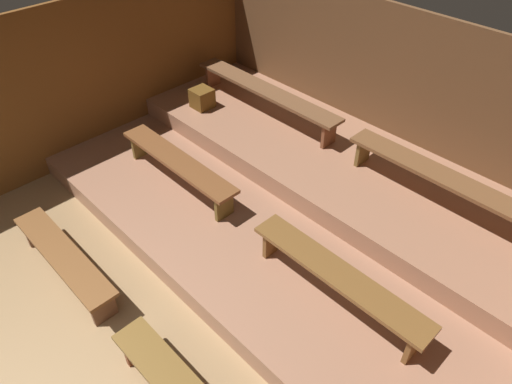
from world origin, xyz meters
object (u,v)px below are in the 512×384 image
at_px(bench_lower_left, 178,164).
at_px(bench_floor_left, 64,258).
at_px(bench_lower_right, 338,277).
at_px(bench_middle_left, 266,92).
at_px(wooden_crate_middle, 202,98).
at_px(bench_middle_right, 454,184).

bearing_deg(bench_lower_left, bench_floor_left, -83.17).
distance_m(bench_lower_right, bench_middle_left, 3.25).
relative_size(bench_lower_right, wooden_crate_middle, 6.85).
bearing_deg(bench_lower_left, bench_middle_right, 32.61).
relative_size(bench_lower_left, wooden_crate_middle, 6.85).
xyz_separation_m(bench_floor_left, bench_lower_left, (-0.20, 1.71, 0.26)).
xyz_separation_m(bench_floor_left, bench_middle_right, (2.53, 3.45, 0.53)).
bearing_deg(bench_floor_left, bench_lower_right, 36.17).
bearing_deg(wooden_crate_middle, bench_floor_left, -68.04).
bearing_deg(bench_lower_left, bench_middle_left, 96.22).
distance_m(bench_floor_left, bench_lower_left, 1.74).
bearing_deg(bench_lower_right, bench_floor_left, -143.83).
height_order(bench_middle_left, wooden_crate_middle, bench_middle_left).
xyz_separation_m(bench_middle_left, wooden_crate_middle, (-0.77, -0.56, -0.18)).
bearing_deg(wooden_crate_middle, bench_lower_right, -18.68).
xyz_separation_m(bench_floor_left, wooden_crate_middle, (-1.17, 2.89, 0.35)).
height_order(bench_floor_left, bench_middle_left, bench_middle_left).
bearing_deg(bench_floor_left, bench_middle_right, 53.82).
height_order(bench_floor_left, bench_lower_right, bench_lower_right).
relative_size(bench_lower_left, bench_middle_left, 0.76).
height_order(bench_floor_left, wooden_crate_middle, wooden_crate_middle).
xyz_separation_m(bench_lower_left, wooden_crate_middle, (-0.96, 1.18, 0.09)).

